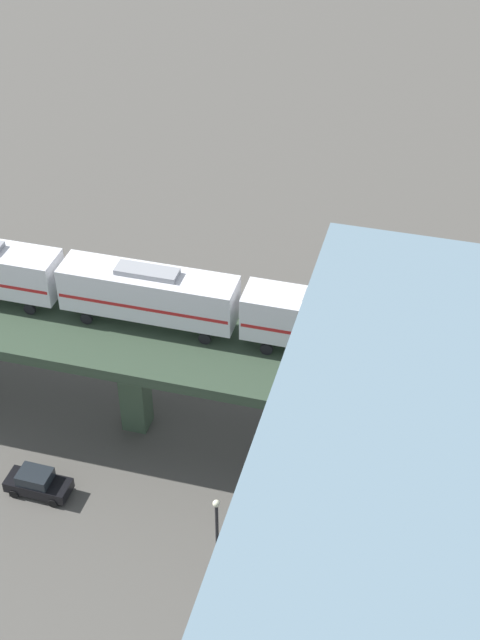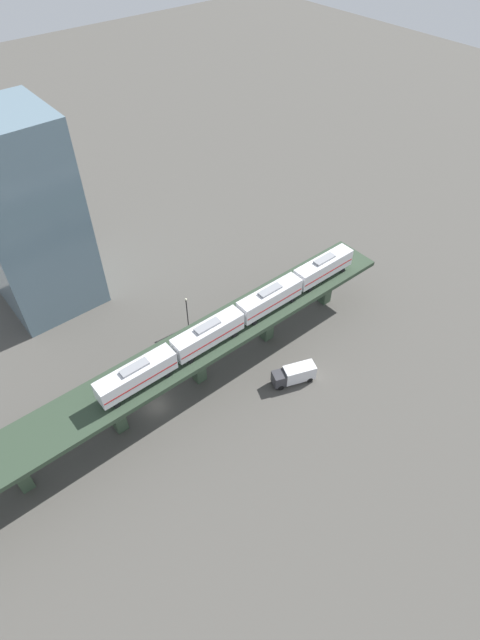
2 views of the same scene
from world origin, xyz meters
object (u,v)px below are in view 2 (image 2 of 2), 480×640
street_lamp (187,310)px  office_tower (27,219)px  street_car_silver (31,429)px  delivery_truck (294,374)px  subway_train (240,315)px  street_car_black (256,300)px

street_lamp → office_tower: (23.46, 15.61, 13.89)m
street_car_silver → street_lamp: size_ratio=0.64×
delivery_truck → street_car_silver: bearing=64.5°
street_lamp → office_tower: size_ratio=0.19×
delivery_truck → street_lamp: bearing=16.0°
delivery_truck → street_lamp: size_ratio=1.08×
street_lamp → office_tower: office_tower is taller
street_car_silver → office_tower: (27.03, -15.93, 17.06)m
subway_train → street_lamp: bearing=9.0°
subway_train → delivery_truck: size_ratio=6.62×
subway_train → office_tower: size_ratio=1.38×
delivery_truck → subway_train: bearing=25.1°
office_tower → street_car_silver: bearing=149.5°
street_car_black → street_car_silver: size_ratio=1.00×
street_car_black → office_tower: (26.72, 29.14, 17.06)m
subway_train → street_car_black: bearing=-51.0°
street_car_silver → delivery_truck: delivery_truck is taller
street_lamp → office_tower: 31.41m
delivery_truck → street_lamp: street_lamp is taller
street_lamp → subway_train: bearing=-171.0°
street_car_black → subway_train: bearing=129.0°
subway_train → street_car_silver: subway_train is taller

